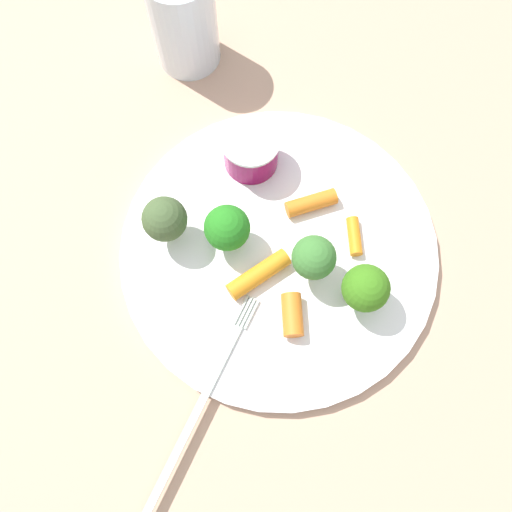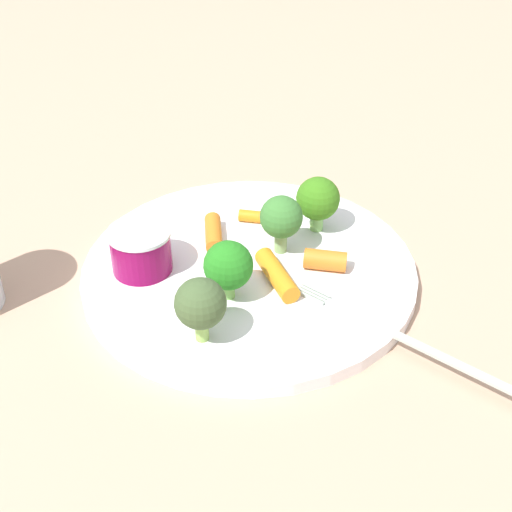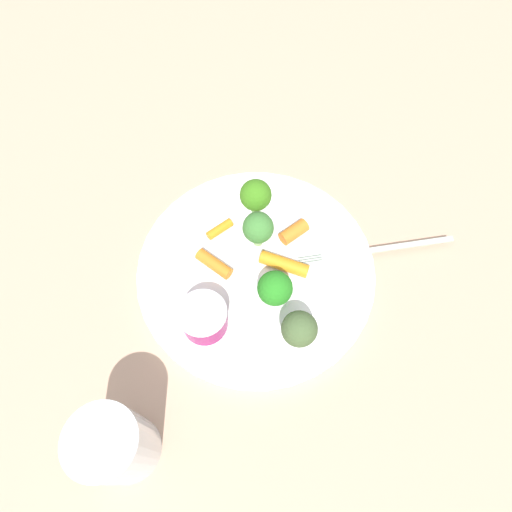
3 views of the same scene
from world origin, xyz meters
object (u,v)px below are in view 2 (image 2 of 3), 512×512
Objects in this scene: fork at (400,336)px; broccoli_floret_0 at (281,218)px; plate at (249,271)px; broccoli_floret_2 at (231,266)px; broccoli_floret_3 at (196,303)px; sauce_cup at (141,250)px; carrot_stick_1 at (257,217)px; carrot_stick_3 at (277,275)px; broccoli_floret_1 at (318,199)px; carrot_stick_2 at (213,233)px; carrot_stick_0 at (325,260)px.

broccoli_floret_0 is at bearing -31.96° from fork.
plate is 0.06m from broccoli_floret_2.
broccoli_floret_3 is 0.29× the size of fork.
sauce_cup is 0.12m from broccoli_floret_0.
broccoli_floret_3 reaches higher than sauce_cup.
carrot_stick_1 is (0.04, -0.04, -0.03)m from broccoli_floret_0.
fork is (-0.12, 0.08, -0.03)m from broccoli_floret_0.
plate is 5.33× the size of broccoli_floret_3.
plate is 0.04m from carrot_stick_3.
broccoli_floret_1 is 0.06m from carrot_stick_1.
broccoli_floret_2 is 0.09m from carrot_stick_2.
broccoli_floret_1 is 0.07m from carrot_stick_0.
fork is (-0.14, 0.05, 0.01)m from plate.
broccoli_floret_0 reaches higher than carrot_stick_2.
sauce_cup is 0.17m from broccoli_floret_1.
carrot_stick_2 is 0.08m from carrot_stick_3.
carrot_stick_0 is 0.19× the size of fork.
broccoli_floret_1 and broccoli_floret_2 have the same top height.
broccoli_floret_3 reaches higher than broccoli_floret_2.
carrot_stick_0 is at bearing 113.57° from broccoli_floret_1.
carrot_stick_0 is at bearing -119.25° from broccoli_floret_3.
fork is at bearing -159.73° from broccoli_floret_3.
broccoli_floret_0 is 1.01× the size of broccoli_floret_3.
carrot_stick_0 is at bearing 165.53° from broccoli_floret_0.
sauce_cup is at bearing -2.46° from fork.
carrot_stick_3 is (0.03, 0.03, -0.00)m from carrot_stick_0.
carrot_stick_2 is 0.20m from fork.
carrot_stick_1 is at bearing -45.79° from broccoli_floret_0.
broccoli_floret_2 is at bearing -0.22° from fork.
carrot_stick_0 is 0.09m from carrot_stick_1.
broccoli_floret_0 reaches higher than carrot_stick_3.
carrot_stick_2 reaches higher than carrot_stick_1.
plate is 0.07m from carrot_stick_1.
carrot_stick_3 is at bearing 85.04° from broccoli_floret_1.
carrot_stick_3 is at bearing 154.08° from plate.
sauce_cup is 0.07m from carrot_stick_2.
plate is 8.26× the size of carrot_stick_1.
sauce_cup is 0.12m from carrot_stick_3.
carrot_stick_0 reaches higher than fork.
broccoli_floret_2 is (-0.09, 0.01, 0.01)m from sauce_cup.
broccoli_floret_3 reaches higher than fork.
broccoli_floret_1 is 0.89× the size of carrot_stick_3.
plate is at bearing 151.03° from carrot_stick_2.
broccoli_floret_2 is at bearing 92.55° from plate.
broccoli_floret_3 is 1.55× the size of carrot_stick_1.
broccoli_floret_2 reaches higher than fork.
carrot_stick_2 reaches higher than fork.
plate is 0.05m from broccoli_floret_0.
broccoli_floret_0 is 1.05× the size of broccoli_floret_2.
carrot_stick_0 reaches higher than carrot_stick_3.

